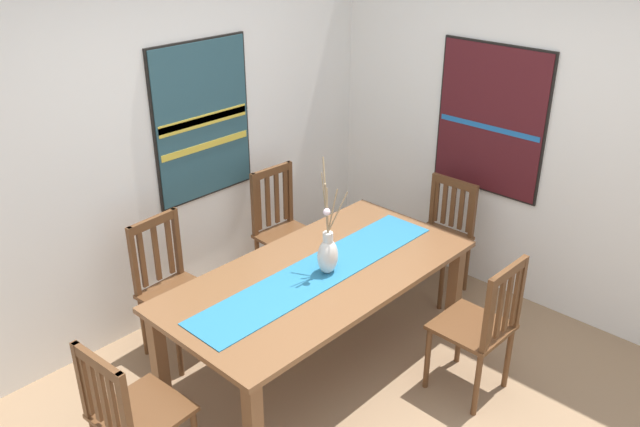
% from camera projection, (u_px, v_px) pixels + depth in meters
% --- Properties ---
extents(ground_plane, '(6.40, 6.40, 0.03)m').
position_uv_depth(ground_plane, '(375.00, 415.00, 4.02)').
color(ground_plane, '#8E7051').
extents(wall_back, '(6.40, 0.12, 2.70)m').
position_uv_depth(wall_back, '(174.00, 135.00, 4.57)').
color(wall_back, silver).
rests_on(wall_back, ground_plane).
extents(wall_side, '(0.12, 6.40, 2.70)m').
position_uv_depth(wall_side, '(547.00, 131.00, 4.64)').
color(wall_side, silver).
rests_on(wall_side, ground_plane).
extents(dining_table, '(2.05, 1.01, 0.72)m').
position_uv_depth(dining_table, '(319.00, 284.00, 4.16)').
color(dining_table, brown).
rests_on(dining_table, ground_plane).
extents(table_runner, '(1.89, 0.36, 0.01)m').
position_uv_depth(table_runner, '(319.00, 271.00, 4.12)').
color(table_runner, '#236B93').
rests_on(table_runner, dining_table).
extents(centerpiece_vase, '(0.17, 0.20, 0.72)m').
position_uv_depth(centerpiece_vase, '(328.00, 252.00, 4.05)').
color(centerpiece_vase, silver).
rests_on(centerpiece_vase, dining_table).
extents(chair_0, '(0.43, 0.43, 0.91)m').
position_uv_depth(chair_0, '(442.00, 234.00, 5.09)').
color(chair_0, brown).
rests_on(chair_0, ground_plane).
extents(chair_1, '(0.43, 0.43, 0.97)m').
position_uv_depth(chair_1, '(481.00, 325.00, 3.98)').
color(chair_1, brown).
rests_on(chair_1, ground_plane).
extents(chair_2, '(0.45, 0.45, 0.97)m').
position_uv_depth(chair_2, '(172.00, 287.00, 4.38)').
color(chair_2, brown).
rests_on(chair_2, ground_plane).
extents(chair_3, '(0.44, 0.44, 0.99)m').
position_uv_depth(chair_3, '(284.00, 229.00, 5.12)').
color(chair_3, brown).
rests_on(chair_3, ground_plane).
extents(chair_4, '(0.45, 0.45, 0.93)m').
position_uv_depth(chair_4, '(131.00, 414.00, 3.31)').
color(chair_4, brown).
rests_on(chair_4, ground_plane).
extents(painting_on_back_wall, '(0.82, 0.05, 1.14)m').
position_uv_depth(painting_on_back_wall, '(202.00, 121.00, 4.63)').
color(painting_on_back_wall, black).
extents(painting_on_side_wall, '(0.05, 0.88, 1.12)m').
position_uv_depth(painting_on_side_wall, '(491.00, 120.00, 4.85)').
color(painting_on_side_wall, black).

